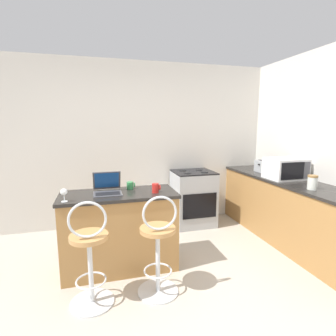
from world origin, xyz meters
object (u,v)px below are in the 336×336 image
bar_stool_far (158,248)px  toaster (265,166)px  mug_red (156,188)px  mug_green (130,185)px  wine_glass_short (64,193)px  laptop (107,188)px  bar_stool_near (90,257)px  microwave (286,169)px  storage_jar (312,182)px  stove_range (193,198)px

bar_stool_far → toaster: bearing=31.9°
toaster → mug_red: toaster is taller
mug_red → mug_green: mug_red is taller
mug_red → mug_green: (-0.25, 0.23, -0.01)m
wine_glass_short → laptop: bearing=29.1°
bar_stool_near → laptop: laptop is taller
bar_stool_near → wine_glass_short: bearing=120.8°
laptop → mug_red: bearing=-14.0°
laptop → microwave: size_ratio=0.64×
laptop → wine_glass_short: bearing=-150.9°
microwave → toaster: microwave is taller
laptop → storage_jar: size_ratio=1.91×
bar_stool_near → bar_stool_far: size_ratio=1.00×
laptop → storage_jar: (2.30, -0.46, 0.03)m
bar_stool_far → wine_glass_short: wine_glass_short is taller
storage_jar → mug_green: 2.11m
laptop → wine_glass_short: 0.48m
toaster → mug_green: size_ratio=3.06×
toaster → wine_glass_short: 2.98m
stove_range → wine_glass_short: 2.25m
bar_stool_near → toaster: toaster is taller
toaster → storage_jar: bearing=-97.0°
bar_stool_far → mug_green: bar_stool_far is taller
laptop → mug_green: size_ratio=3.35×
bar_stool_far → mug_green: (-0.16, 0.72, 0.46)m
storage_jar → bar_stool_far: bearing=-175.3°
microwave → storage_jar: (-0.11, -0.59, -0.06)m
wine_glass_short → storage_jar: bearing=-4.8°
microwave → toaster: size_ratio=1.70×
bar_stool_far → toaster: (2.00, 1.24, 0.51)m
laptop → toaster: bearing=14.5°
laptop → bar_stool_near: bearing=-107.5°
bar_stool_near → storage_jar: 2.55m
wine_glass_short → storage_jar: 2.73m
bar_stool_near → mug_red: bearing=34.4°
mug_red → wine_glass_short: wine_glass_short is taller
bar_stool_far → microwave: microwave is taller
laptop → stove_range: laptop is taller
toaster → mug_red: size_ratio=2.82×
bar_stool_near → wine_glass_short: 0.67m
microwave → mug_green: microwave is taller
mug_red → stove_range: bearing=52.2°
storage_jar → mug_green: bearing=164.5°
storage_jar → stove_range: bearing=122.2°
bar_stool_far → stove_range: size_ratio=1.13×
bar_stool_near → toaster: bearing=25.4°
laptop → mug_green: laptop is taller
bar_stool_near → mug_green: 0.97m
microwave → bar_stool_far: bearing=-159.3°
storage_jar → laptop: bearing=168.6°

